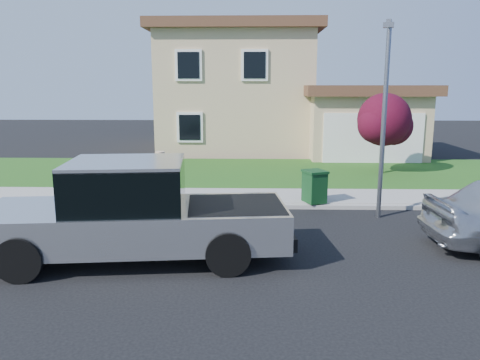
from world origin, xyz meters
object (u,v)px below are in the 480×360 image
Objects in this scene: pickup_truck at (135,214)px; trash_bin at (314,186)px; woman at (161,190)px; ornamental_tree at (385,122)px; street_lamp at (384,110)px.

trash_bin is at bearing 39.92° from pickup_truck.
pickup_truck is 2.58m from woman.
pickup_truck is at bearing -128.71° from ornamental_tree.
pickup_truck reaches higher than woman.
ornamental_tree reaches higher than trash_bin.
woman is at bearing 82.54° from pickup_truck.
pickup_truck reaches higher than trash_bin.
trash_bin is at bearing -131.83° from woman.
trash_bin is (-3.47, -5.26, -1.53)m from ornamental_tree.
woman is 4.70m from trash_bin.
ornamental_tree is 0.62× the size of street_lamp.
trash_bin is at bearing 162.71° from street_lamp.
ornamental_tree is at bearing 45.25° from pickup_truck.
woman is 0.37× the size of street_lamp.
woman reaches higher than trash_bin.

